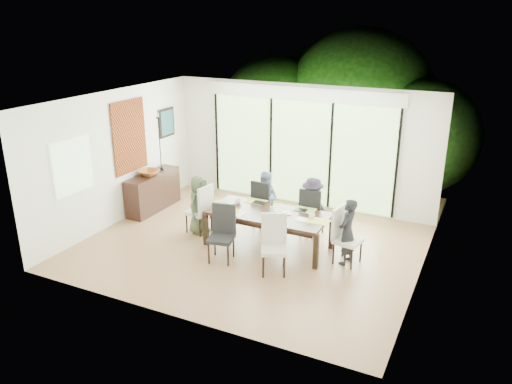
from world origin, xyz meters
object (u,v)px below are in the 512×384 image
at_px(chair_far_right, 312,211).
at_px(person_far_right, 312,207).
at_px(chair_far_left, 265,203).
at_px(chair_near_left, 221,234).
at_px(chair_left_end, 198,208).
at_px(chair_right_end, 348,237).
at_px(person_far_left, 265,199).
at_px(laptop, 225,206).
at_px(person_left_end, 199,204).
at_px(cup_a, 238,201).
at_px(cup_c, 312,215).
at_px(bowl, 149,173).
at_px(person_right_end, 347,232).
at_px(vase, 272,209).
at_px(sideboard, 153,192).
at_px(cup_b, 274,213).
at_px(chair_near_right, 274,245).
at_px(table_top, 268,214).

relative_size(chair_far_right, person_far_right, 0.85).
distance_m(chair_far_left, chair_near_left, 1.72).
height_order(chair_left_end, chair_far_left, same).
xyz_separation_m(chair_right_end, person_far_left, (-1.95, 0.83, 0.09)).
xyz_separation_m(person_far_right, laptop, (-1.40, -0.93, 0.11)).
distance_m(person_left_end, cup_a, 0.81).
distance_m(chair_right_end, cup_a, 2.22).
relative_size(cup_c, bowl, 0.26).
height_order(person_right_end, vase, person_right_end).
bearing_deg(chair_far_left, chair_right_end, 163.17).
bearing_deg(sideboard, chair_far_right, 3.86).
xyz_separation_m(chair_right_end, cup_b, (-1.35, -0.10, 0.22)).
bearing_deg(person_far_left, cup_c, 151.11).
bearing_deg(chair_far_left, person_far_right, -174.42).
bearing_deg(chair_right_end, person_right_end, 100.89).
distance_m(chair_far_right, person_far_left, 1.00).
bearing_deg(chair_near_right, vase, 91.94).
distance_m(person_far_left, cup_c, 1.45).
relative_size(chair_near_right, cup_b, 11.00).
bearing_deg(cup_b, chair_far_left, 122.28).
bearing_deg(laptop, person_far_left, 38.71).
bearing_deg(cup_c, chair_left_end, -177.51).
bearing_deg(chair_far_right, cup_c, 105.82).
relative_size(chair_far_right, bowl, 2.30).
bearing_deg(chair_left_end, cup_a, 110.23).
height_order(chair_far_right, person_far_left, person_far_left).
bearing_deg(person_right_end, chair_near_left, -58.77).
height_order(table_top, cup_b, cup_b).
bearing_deg(chair_right_end, cup_b, 105.12).
xyz_separation_m(cup_a, sideboard, (-2.35, 0.46, -0.31)).
relative_size(chair_far_right, vase, 9.17).
bearing_deg(chair_near_left, laptop, 102.00).
relative_size(chair_right_end, bowl, 2.30).
bearing_deg(table_top, cup_a, 167.91).
height_order(person_far_right, vase, person_far_right).
bearing_deg(cup_a, bowl, 171.38).
bearing_deg(cup_c, sideboard, 172.51).
xyz_separation_m(table_top, person_far_right, (0.55, 0.83, -0.07)).
xyz_separation_m(chair_far_left, person_far_right, (1.00, -0.02, 0.09)).
relative_size(table_top, person_right_end, 1.86).
relative_size(person_left_end, cup_b, 12.90).
distance_m(chair_left_end, cup_a, 0.84).
xyz_separation_m(chair_far_right, person_far_right, (0.00, -0.02, 0.09)).
relative_size(chair_near_right, person_right_end, 0.85).
relative_size(chair_near_right, cup_c, 8.87).
distance_m(cup_b, sideboard, 3.29).
bearing_deg(laptop, person_right_end, -25.56).
bearing_deg(chair_far_right, table_top, 54.48).
height_order(person_left_end, sideboard, person_left_end).
bearing_deg(person_right_end, chair_far_left, -106.26).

